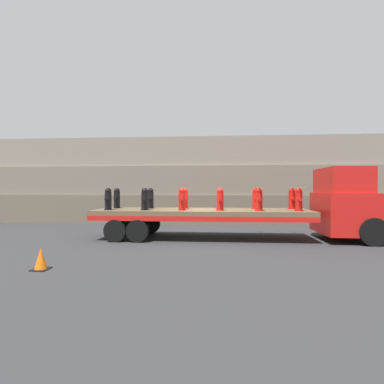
{
  "coord_description": "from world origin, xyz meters",
  "views": [
    {
      "loc": [
        0.64,
        -12.57,
        2.1
      ],
      "look_at": [
        -0.41,
        0.0,
        1.95
      ],
      "focal_mm": 28.0,
      "sensor_mm": 36.0,
      "label": 1
    }
  ],
  "objects_px": {
    "fire_hydrant_black_near_0": "(108,199)",
    "fire_hydrant_red_far_4": "(255,199)",
    "fire_hydrant_red_near_5": "(299,200)",
    "fire_hydrant_red_far_5": "(292,199)",
    "fire_hydrant_red_near_2": "(182,199)",
    "fire_hydrant_red_far_2": "(185,198)",
    "fire_hydrant_red_far_3": "(220,199)",
    "traffic_cone": "(41,259)",
    "fire_hydrant_red_near_3": "(220,199)",
    "truck_cab": "(349,205)",
    "flatbed_trailer": "(189,215)",
    "fire_hydrant_black_far_1": "(151,198)",
    "fire_hydrant_black_far_0": "(117,198)",
    "fire_hydrant_red_near_4": "(259,200)",
    "fire_hydrant_black_near_1": "(145,199)"
  },
  "relations": [
    {
      "from": "fire_hydrant_black_near_0",
      "to": "fire_hydrant_red_far_4",
      "type": "relative_size",
      "value": 1.0
    },
    {
      "from": "fire_hydrant_red_near_5",
      "to": "fire_hydrant_red_far_5",
      "type": "bearing_deg",
      "value": 90.0
    },
    {
      "from": "fire_hydrant_red_near_2",
      "to": "fire_hydrant_red_far_2",
      "type": "height_order",
      "value": "same"
    },
    {
      "from": "fire_hydrant_red_far_3",
      "to": "traffic_cone",
      "type": "relative_size",
      "value": 1.62
    },
    {
      "from": "fire_hydrant_black_near_0",
      "to": "fire_hydrant_red_near_3",
      "type": "xyz_separation_m",
      "value": [
        4.61,
        0.0,
        0.0
      ]
    },
    {
      "from": "truck_cab",
      "to": "flatbed_trailer",
      "type": "bearing_deg",
      "value": 180.0
    },
    {
      "from": "fire_hydrant_red_far_2",
      "to": "traffic_cone",
      "type": "relative_size",
      "value": 1.62
    },
    {
      "from": "traffic_cone",
      "to": "fire_hydrant_red_far_4",
      "type": "bearing_deg",
      "value": 42.83
    },
    {
      "from": "fire_hydrant_black_far_1",
      "to": "fire_hydrant_red_near_3",
      "type": "xyz_separation_m",
      "value": [
        3.08,
        -1.08,
        0.0
      ]
    },
    {
      "from": "truck_cab",
      "to": "fire_hydrant_red_near_2",
      "type": "xyz_separation_m",
      "value": [
        -6.73,
        -0.54,
        0.22
      ]
    },
    {
      "from": "fire_hydrant_black_near_0",
      "to": "fire_hydrant_red_near_5",
      "type": "bearing_deg",
      "value": 0.0
    },
    {
      "from": "flatbed_trailer",
      "to": "fire_hydrant_black_near_0",
      "type": "relative_size",
      "value": 9.77
    },
    {
      "from": "fire_hydrant_red_far_2",
      "to": "fire_hydrant_red_near_2",
      "type": "bearing_deg",
      "value": -90.0
    },
    {
      "from": "fire_hydrant_red_far_2",
      "to": "fire_hydrant_black_far_0",
      "type": "bearing_deg",
      "value": 180.0
    },
    {
      "from": "fire_hydrant_red_far_5",
      "to": "fire_hydrant_red_near_5",
      "type": "bearing_deg",
      "value": -90.0
    },
    {
      "from": "fire_hydrant_red_far_4",
      "to": "traffic_cone",
      "type": "relative_size",
      "value": 1.62
    },
    {
      "from": "fire_hydrant_red_near_3",
      "to": "fire_hydrant_red_far_3",
      "type": "relative_size",
      "value": 1.0
    },
    {
      "from": "fire_hydrant_red_near_2",
      "to": "fire_hydrant_red_far_3",
      "type": "distance_m",
      "value": 1.88
    },
    {
      "from": "truck_cab",
      "to": "fire_hydrant_red_near_4",
      "type": "bearing_deg",
      "value": -171.58
    },
    {
      "from": "traffic_cone",
      "to": "fire_hydrant_red_near_4",
      "type": "bearing_deg",
      "value": 36.99
    },
    {
      "from": "fire_hydrant_red_far_2",
      "to": "fire_hydrant_red_near_4",
      "type": "xyz_separation_m",
      "value": [
        3.08,
        -1.08,
        0.0
      ]
    },
    {
      "from": "fire_hydrant_black_far_1",
      "to": "fire_hydrant_black_near_0",
      "type": "bearing_deg",
      "value": -144.93
    },
    {
      "from": "flatbed_trailer",
      "to": "fire_hydrant_red_near_3",
      "type": "xyz_separation_m",
      "value": [
        1.29,
        -0.54,
        0.67
      ]
    },
    {
      "from": "fire_hydrant_red_near_4",
      "to": "fire_hydrant_black_near_1",
      "type": "bearing_deg",
      "value": 180.0
    },
    {
      "from": "truck_cab",
      "to": "fire_hydrant_red_near_2",
      "type": "distance_m",
      "value": 6.75
    },
    {
      "from": "fire_hydrant_red_near_3",
      "to": "fire_hydrant_red_near_5",
      "type": "xyz_separation_m",
      "value": [
        3.08,
        0.0,
        0.0
      ]
    },
    {
      "from": "flatbed_trailer",
      "to": "fire_hydrant_red_far_3",
      "type": "distance_m",
      "value": 1.55
    },
    {
      "from": "fire_hydrant_red_near_5",
      "to": "fire_hydrant_black_near_1",
      "type": "bearing_deg",
      "value": 180.0
    },
    {
      "from": "fire_hydrant_black_near_0",
      "to": "fire_hydrant_red_far_5",
      "type": "xyz_separation_m",
      "value": [
        7.69,
        1.08,
        0.0
      ]
    },
    {
      "from": "fire_hydrant_red_far_3",
      "to": "fire_hydrant_red_far_4",
      "type": "bearing_deg",
      "value": 0.0
    },
    {
      "from": "fire_hydrant_red_near_2",
      "to": "fire_hydrant_red_far_2",
      "type": "distance_m",
      "value": 1.08
    },
    {
      "from": "fire_hydrant_red_far_3",
      "to": "fire_hydrant_red_far_5",
      "type": "distance_m",
      "value": 3.08
    },
    {
      "from": "truck_cab",
      "to": "fire_hydrant_black_near_1",
      "type": "xyz_separation_m",
      "value": [
        -8.26,
        -0.54,
        0.22
      ]
    },
    {
      "from": "fire_hydrant_black_far_1",
      "to": "fire_hydrant_red_far_2",
      "type": "bearing_deg",
      "value": 0.0
    },
    {
      "from": "fire_hydrant_black_far_0",
      "to": "fire_hydrant_black_near_1",
      "type": "relative_size",
      "value": 1.0
    },
    {
      "from": "truck_cab",
      "to": "fire_hydrant_black_far_0",
      "type": "distance_m",
      "value": 9.82
    },
    {
      "from": "fire_hydrant_red_near_4",
      "to": "fire_hydrant_red_near_5",
      "type": "distance_m",
      "value": 1.54
    },
    {
      "from": "flatbed_trailer",
      "to": "fire_hydrant_black_far_1",
      "type": "distance_m",
      "value": 1.99
    },
    {
      "from": "truck_cab",
      "to": "fire_hydrant_red_near_5",
      "type": "height_order",
      "value": "truck_cab"
    },
    {
      "from": "fire_hydrant_black_far_0",
      "to": "fire_hydrant_red_near_5",
      "type": "relative_size",
      "value": 1.0
    },
    {
      "from": "flatbed_trailer",
      "to": "fire_hydrant_red_near_5",
      "type": "xyz_separation_m",
      "value": [
        4.36,
        -0.54,
        0.67
      ]
    },
    {
      "from": "flatbed_trailer",
      "to": "fire_hydrant_black_near_0",
      "type": "height_order",
      "value": "fire_hydrant_black_near_0"
    },
    {
      "from": "fire_hydrant_black_near_1",
      "to": "fire_hydrant_red_near_3",
      "type": "xyz_separation_m",
      "value": [
        3.08,
        0.0,
        0.0
      ]
    },
    {
      "from": "fire_hydrant_red_far_2",
      "to": "fire_hydrant_red_far_3",
      "type": "bearing_deg",
      "value": 0.0
    },
    {
      "from": "flatbed_trailer",
      "to": "fire_hydrant_black_near_1",
      "type": "bearing_deg",
      "value": -163.23
    },
    {
      "from": "fire_hydrant_black_near_1",
      "to": "fire_hydrant_red_near_3",
      "type": "relative_size",
      "value": 1.0
    },
    {
      "from": "fire_hydrant_black_far_0",
      "to": "fire_hydrant_red_far_5",
      "type": "height_order",
      "value": "same"
    },
    {
      "from": "fire_hydrant_red_near_3",
      "to": "fire_hydrant_red_near_4",
      "type": "relative_size",
      "value": 1.0
    },
    {
      "from": "flatbed_trailer",
      "to": "fire_hydrant_red_far_2",
      "type": "relative_size",
      "value": 9.77
    },
    {
      "from": "fire_hydrant_red_near_3",
      "to": "fire_hydrant_black_near_0",
      "type": "bearing_deg",
      "value": 180.0
    }
  ]
}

